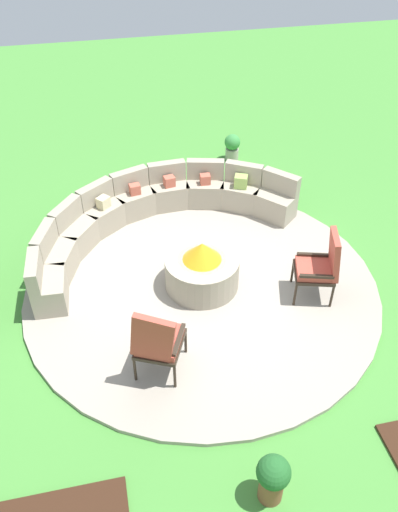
# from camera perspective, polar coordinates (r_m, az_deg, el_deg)

# --- Properties ---
(ground_plane) EXTENTS (24.00, 24.00, 0.00)m
(ground_plane) POSITION_cam_1_polar(r_m,az_deg,el_deg) (7.86, 0.31, -3.44)
(ground_plane) COLOR #478C38
(patio_circle) EXTENTS (5.20, 5.20, 0.06)m
(patio_circle) POSITION_cam_1_polar(r_m,az_deg,el_deg) (7.84, 0.31, -3.28)
(patio_circle) COLOR #9E9384
(patio_circle) RESTS_ON ground_plane
(fire_pit) EXTENTS (1.08, 1.08, 0.78)m
(fire_pit) POSITION_cam_1_polar(r_m,az_deg,el_deg) (7.61, 0.32, -1.42)
(fire_pit) COLOR #9E937F
(fire_pit) RESTS_ON patio_circle
(curved_stone_bench) EXTENTS (4.40, 2.64, 0.79)m
(curved_stone_bench) POSITION_cam_1_polar(r_m,az_deg,el_deg) (8.73, -5.31, 4.54)
(curved_stone_bench) COLOR #9E937F
(curved_stone_bench) RESTS_ON patio_circle
(lounge_chair_front_left) EXTENTS (0.74, 0.79, 1.16)m
(lounge_chair_front_left) POSITION_cam_1_polar(r_m,az_deg,el_deg) (6.31, -4.55, -9.15)
(lounge_chair_front_left) COLOR #2D2319
(lounge_chair_front_left) RESTS_ON patio_circle
(lounge_chair_front_right) EXTENTS (0.69, 0.65, 1.07)m
(lounge_chair_front_right) POSITION_cam_1_polar(r_m,az_deg,el_deg) (7.50, 13.15, -0.93)
(lounge_chair_front_right) COLOR #2D2319
(lounge_chair_front_right) RESTS_ON patio_circle
(potted_plant_0) EXTENTS (0.35, 0.35, 0.65)m
(potted_plant_0) POSITION_cam_1_polar(r_m,az_deg,el_deg) (5.68, 8.04, -22.67)
(potted_plant_0) COLOR brown
(potted_plant_0) RESTS_ON ground_plane
(potted_plant_1) EXTENTS (0.32, 0.32, 0.55)m
(potted_plant_1) POSITION_cam_1_polar(r_m,az_deg,el_deg) (10.88, 3.62, 11.78)
(potted_plant_1) COLOR #A89E8E
(potted_plant_1) RESTS_ON ground_plane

